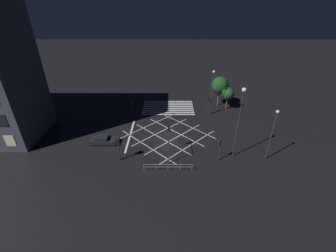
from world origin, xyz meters
The scene contains 16 objects.
ground_plane centered at (0.00, 0.00, 0.00)m, with size 200.00×200.00×0.00m, color black.
road_markings centered at (0.33, -7.52, 0.00)m, with size 15.48×21.80×0.01m.
traffic_light_nw_main centered at (-6.92, 6.62, 2.42)m, with size 0.39×0.36×3.39m.
traffic_light_ne_main centered at (6.48, 6.74, 2.60)m, with size 0.39×0.36×3.63m.
traffic_light_sw_cross centered at (-7.32, -7.22, 2.96)m, with size 0.36×0.39×4.15m.
traffic_light_se_cross centered at (6.83, -6.72, 2.95)m, with size 0.36×0.39×4.14m.
traffic_light_ne_cross centered at (6.72, 6.56, 2.55)m, with size 0.36×0.39×3.56m.
traffic_light_se_main centered at (6.50, -6.62, 2.80)m, with size 0.39×0.36×3.91m.
traffic_light_median_north centered at (-0.16, 5.81, 3.31)m, with size 0.36×3.14×4.46m.
street_lamp_east centered at (-9.24, 5.69, 7.37)m, with size 0.57×0.57×10.21m.
street_lamp_west centered at (-8.06, -7.69, 5.92)m, with size 0.50×0.50×8.57m.
street_lamp_far centered at (-13.65, 6.32, 4.91)m, with size 0.43×0.43×7.52m.
street_tree_near centered at (-11.75, -10.07, 3.24)m, with size 2.40×2.40×4.48m.
street_tree_far centered at (-10.38, -11.92, 4.34)m, with size 3.42×3.42×6.07m.
waiting_car centered at (9.96, 2.58, 0.60)m, with size 4.22×1.74×1.27m.
pedestrian_railing centered at (-0.05, 8.86, 0.67)m, with size 6.30×0.08×1.05m.
Camera 1 is at (-0.17, 31.43, 19.49)m, focal length 24.00 mm.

